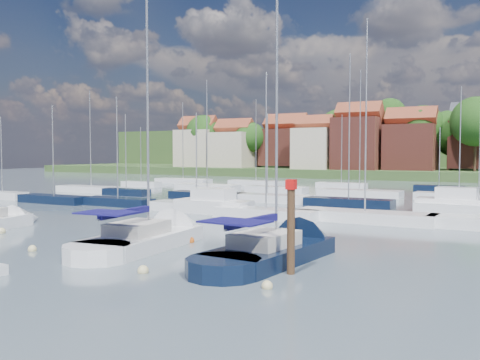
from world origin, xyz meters
The scene contains 11 objects.
ground centered at (0.00, 40.00, 0.00)m, with size 260.00×260.00×0.00m, color #495963.
sailboat_centre centered at (0.27, 5.11, 0.35)m, with size 4.78×13.25×17.53m.
sailboat_navy centered at (8.62, 5.16, 0.35)m, with size 4.31×12.98×17.62m.
timber_piling centered at (10.49, 1.46, 1.18)m, with size 0.40×0.40×6.50m.
buoy_c centered at (-4.20, -0.46, 0.00)m, with size 0.47×0.47×0.47m, color beige.
buoy_d centered at (4.59, -1.62, 0.00)m, with size 0.51×0.51×0.51m, color beige.
buoy_e centered at (1.76, 6.14, 0.00)m, with size 0.55×0.55×0.55m, color #D85914.
buoy_f centered at (10.71, -1.34, 0.00)m, with size 0.46×0.46×0.46m, color beige.
buoy_g centered at (-11.42, 2.94, 0.00)m, with size 0.55×0.55×0.55m, color beige.
marina_field centered at (1.91, 35.15, 0.43)m, with size 79.62×41.41×15.93m.
far_shore_town centered at (2.23, 132.67, 4.61)m, with size 212.46×90.00×22.27m.
Camera 1 is at (20.14, -20.25, 5.46)m, focal length 40.00 mm.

